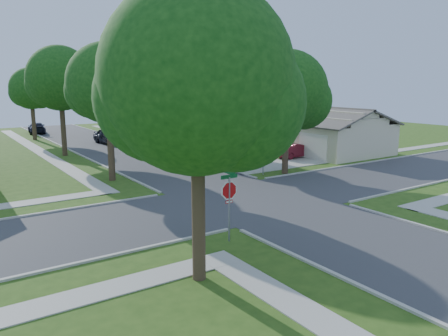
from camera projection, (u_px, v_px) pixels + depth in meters
ground at (250, 199)px, 24.35m from camera, size 100.00×100.00×0.00m
road_ns at (250, 199)px, 24.34m from camera, size 7.00×100.00×0.02m
sidewalk_ne at (153, 140)px, 48.83m from camera, size 1.20×40.00×0.04m
sidewalk_nw at (37, 150)px, 42.14m from camera, size 1.20×40.00×0.04m
driveway at (275, 165)px, 34.45m from camera, size 8.80×3.60×0.05m
stop_sign_sw at (229, 193)px, 17.55m from camera, size 1.05×0.80×2.98m
stop_sign_ne at (263, 146)px, 30.35m from camera, size 1.05×0.80×2.98m
tree_e_near at (229, 93)px, 33.18m from camera, size 4.97×4.80×8.28m
tree_e_mid at (160, 84)px, 42.83m from camera, size 5.59×5.40×9.21m
tree_e_far at (113, 86)px, 53.45m from camera, size 5.17×5.00×8.72m
tree_w_near at (109, 87)px, 27.94m from camera, size 5.38×5.20×8.97m
tree_w_mid at (61, 81)px, 37.63m from camera, size 5.80×5.60×9.56m
tree_w_far at (31, 90)px, 48.38m from camera, size 4.76×4.60×8.04m
tree_sw_corner at (199, 88)px, 13.36m from camera, size 6.21×6.00×9.55m
tree_ne_corner at (288, 94)px, 30.17m from camera, size 5.80×5.60×8.66m
house_ne_near at (314, 134)px, 41.77m from camera, size 8.42×13.60×4.23m
house_ne_far at (213, 121)px, 56.41m from camera, size 8.42×13.60×4.23m
car_driveway at (295, 150)px, 37.61m from camera, size 3.90×1.57×1.26m
car_curb_east at (110, 136)px, 46.01m from camera, size 2.46×5.01×1.64m
car_curb_west at (37, 128)px, 55.41m from camera, size 2.54×4.95×1.38m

